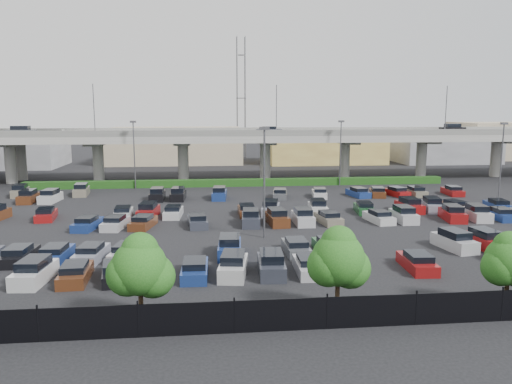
# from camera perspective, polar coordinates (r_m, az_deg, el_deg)

# --- Properties ---
(ground) EXTENTS (280.00, 280.00, 0.00)m
(ground) POSITION_cam_1_polar(r_m,az_deg,el_deg) (54.49, -0.07, -3.17)
(ground) COLOR black
(overpass) EXTENTS (150.00, 13.00, 15.80)m
(overpass) POSITION_cam_1_polar(r_m,az_deg,el_deg) (85.25, -2.43, 6.02)
(overpass) COLOR gray
(overpass) RESTS_ON ground
(hedge) EXTENTS (66.00, 1.60, 1.10)m
(hedge) POSITION_cam_1_polar(r_m,az_deg,el_deg) (78.93, -1.93, 1.08)
(hedge) COLOR #143B11
(hedge) RESTS_ON ground
(fence) EXTENTS (70.00, 0.10, 2.00)m
(fence) POSITION_cam_1_polar(r_m,az_deg,el_deg) (27.70, 5.93, -13.69)
(fence) COLOR black
(fence) RESTS_ON ground
(tree_row) EXTENTS (65.07, 3.66, 5.94)m
(tree_row) POSITION_cam_1_polar(r_m,az_deg,el_deg) (28.33, 6.91, -7.56)
(tree_row) COLOR #332316
(tree_row) RESTS_ON ground
(parked_cars) EXTENTS (62.95, 41.66, 1.67)m
(parked_cars) POSITION_cam_1_polar(r_m,az_deg,el_deg) (50.75, 1.64, -3.37)
(parked_cars) COLOR #1C4E25
(parked_cars) RESTS_ON ground
(light_poles) EXTENTS (66.90, 48.38, 10.30)m
(light_poles) POSITION_cam_1_polar(r_m,az_deg,el_deg) (55.24, -4.55, 3.52)
(light_poles) COLOR #4B4B50
(light_poles) RESTS_ON ground
(distant_buildings) EXTENTS (138.00, 24.00, 9.00)m
(distant_buildings) POSITION_cam_1_polar(r_m,az_deg,el_deg) (116.41, 2.89, 5.27)
(distant_buildings) COLOR gray
(distant_buildings) RESTS_ON ground
(comm_tower) EXTENTS (2.40, 2.40, 30.00)m
(comm_tower) POSITION_cam_1_polar(r_m,az_deg,el_deg) (127.37, -1.72, 10.95)
(comm_tower) COLOR #4B4B50
(comm_tower) RESTS_ON ground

